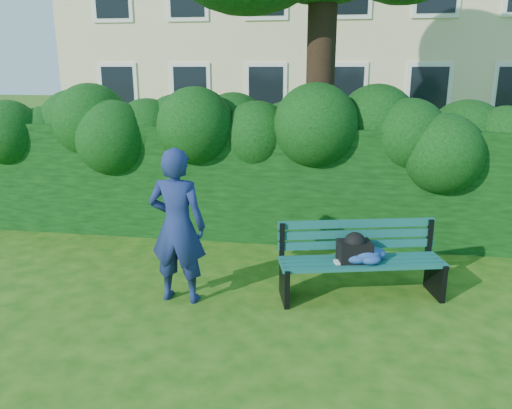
# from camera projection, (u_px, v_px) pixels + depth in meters

# --- Properties ---
(ground) EXTENTS (80.00, 80.00, 0.00)m
(ground) POSITION_uv_depth(u_px,v_px,m) (248.00, 291.00, 6.16)
(ground) COLOR #1C4D0E
(ground) RESTS_ON ground
(hedge) EXTENTS (10.00, 1.00, 1.80)m
(hedge) POSITION_uv_depth(u_px,v_px,m) (272.00, 181.00, 8.02)
(hedge) COLOR black
(hedge) RESTS_ON ground
(park_bench) EXTENTS (2.01, 1.00, 0.89)m
(park_bench) POSITION_uv_depth(u_px,v_px,m) (360.00, 257.00, 5.92)
(park_bench) COLOR #0F494D
(park_bench) RESTS_ON ground
(man_reading) EXTENTS (0.68, 0.47, 1.83)m
(man_reading) POSITION_uv_depth(u_px,v_px,m) (177.00, 226.00, 5.72)
(man_reading) COLOR navy
(man_reading) RESTS_ON ground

